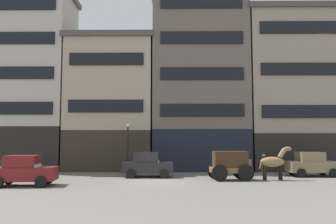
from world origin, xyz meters
The scene contains 13 objects.
ground_plane centered at (0.00, 0.00, 0.00)m, with size 120.00×120.00×0.00m, color slate.
building_far_left centered at (-12.51, 8.80, 8.49)m, with size 7.60×5.61×16.87m.
building_center_left centered at (-4.93, 8.81, 6.23)m, with size 8.25×5.61×12.37m.
building_center_right centered at (3.42, 8.80, 8.55)m, with size 9.15×5.61×17.01m.
building_far_right centered at (11.98, 8.80, 7.52)m, with size 8.67×5.61×14.94m.
cargo_wagon centered at (4.86, 0.87, 1.15)m, with size 3.01×1.73×1.98m.
draft_horse centered at (7.81, 0.87, 1.27)m, with size 2.35×0.73×2.30m.
sedan_dark centered at (-8.15, -2.12, 0.91)m, with size 3.84×2.16×1.83m.
sedan_light centered at (-1.02, 2.61, 0.91)m, with size 3.73×1.92×1.83m.
sedan_parked_curb centered at (11.41, 3.24, 0.91)m, with size 3.76×1.98×1.83m.
pedestrian_officer centered at (7.80, 3.24, 0.98)m, with size 0.42×0.42×1.79m.
streetlamp_curbside centered at (-2.86, 5.26, 2.67)m, with size 0.32×0.32×4.12m.
fire_hydrant_curbside centered at (0.31, 4.89, 0.43)m, with size 0.24×0.24×0.83m.
Camera 1 is at (0.73, -22.16, 2.81)m, focal length 35.32 mm.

